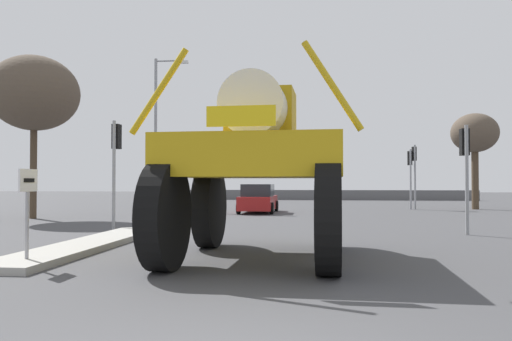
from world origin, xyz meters
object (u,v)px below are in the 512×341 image
Objects in this scene: traffic_signal_near_right at (465,155)px; traffic_signal_far_left at (410,166)px; lane_arrow_sign at (28,197)px; oversize_sprayer at (258,167)px; traffic_signal_far_right at (414,162)px; sedan_ahead at (258,199)px; bare_tree_right at (475,134)px; traffic_signal_near_left at (116,151)px; streetlight_far_left at (158,126)px; bare_tree_left at (34,94)px.

traffic_signal_near_right is 0.95× the size of traffic_signal_far_left.
lane_arrow_sign is at bearing -117.23° from traffic_signal_far_left.
traffic_signal_near_right is (5.86, 5.72, 0.52)m from oversize_sprayer.
oversize_sprayer is 1.44× the size of traffic_signal_far_right.
sedan_ahead is 1.21× the size of traffic_signal_near_right.
traffic_signal_far_left is 0.62× the size of bare_tree_right.
traffic_signal_near_left is 0.41× the size of streetlight_far_left.
traffic_signal_near_right is (11.37, 0.00, -0.22)m from traffic_signal_near_left.
traffic_signal_far_right reaches higher than traffic_signal_near_right.
bare_tree_left is (-18.20, -9.77, 2.99)m from traffic_signal_far_left.
lane_arrow_sign is at bearing 110.51° from oversize_sprayer.
traffic_signal_near_right is 19.48m from streetlight_far_left.
oversize_sprayer is 1.62× the size of traffic_signal_near_right.
oversize_sprayer is 21.55m from traffic_signal_far_right.
traffic_signal_near_left is at bearing 99.16° from lane_arrow_sign.
traffic_signal_far_left reaches higher than sedan_ahead.
streetlight_far_left is (-2.75, 13.18, 2.35)m from traffic_signal_near_left.
traffic_signal_far_right is at bearing 85.13° from traffic_signal_near_right.
oversize_sprayer reaches higher than traffic_signal_near_right.
bare_tree_right is at bearing 55.87° from lane_arrow_sign.
bare_tree_right is at bearing 42.88° from traffic_signal_near_left.
bare_tree_right is (4.86, 15.07, 2.01)m from traffic_signal_near_right.
lane_arrow_sign is 24.66m from traffic_signal_far_right.
bare_tree_right is (3.62, 0.46, 1.68)m from traffic_signal_far_right.
traffic_signal_far_left is 0.93× the size of traffic_signal_far_right.
sedan_ahead is at bearing -154.46° from traffic_signal_far_right.
bare_tree_right is (16.23, 15.08, 1.79)m from traffic_signal_near_left.
oversize_sprayer is 21.47m from traffic_signal_far_left.
bare_tree_left is at bearing 164.27° from traffic_signal_near_right.
oversize_sprayer is 8.21m from traffic_signal_near_right.
traffic_signal_near_left is (-5.51, 5.72, 0.74)m from oversize_sprayer.
bare_tree_left is at bearing -151.77° from traffic_signal_far_left.
traffic_signal_far_right is 4.02m from bare_tree_right.
traffic_signal_far_right is 0.53× the size of bare_tree_left.
sedan_ahead is at bearing 70.36° from traffic_signal_near_left.
traffic_signal_near_left is at bearing -179.98° from traffic_signal_near_right.
oversize_sprayer is 0.76× the size of bare_tree_left.
oversize_sprayer is 1.34× the size of sedan_ahead.
bare_tree_right is at bearing 7.31° from traffic_signal_far_right.
lane_arrow_sign is 0.31× the size of oversize_sprayer.
traffic_signal_far_left is at bearing -63.09° from sedan_ahead.
lane_arrow_sign is 0.49× the size of traffic_signal_far_left.
traffic_signal_far_left is at bearing 86.12° from traffic_signal_near_right.
sedan_ahead is 0.72× the size of bare_tree_right.
traffic_signal_far_left is at bearing 5.44° from streetlight_far_left.
traffic_signal_near_right is at bearing 35.06° from lane_arrow_sign.
bare_tree_right is at bearing -25.16° from oversize_sprayer.
traffic_signal_far_left is (12.37, 14.62, -0.09)m from traffic_signal_near_left.
bare_tree_left is (-6.98, 12.02, 4.26)m from lane_arrow_sign.
bare_tree_left is at bearing -110.29° from streetlight_far_left.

